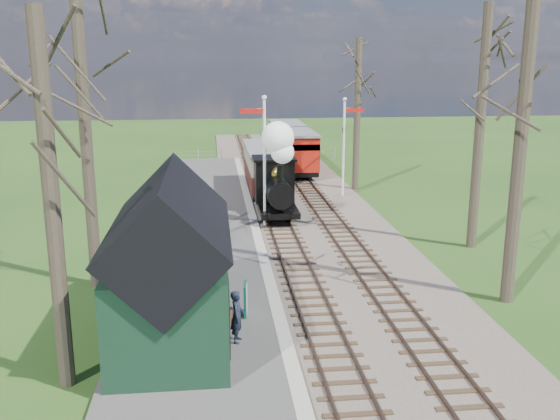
{
  "coord_description": "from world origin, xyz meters",
  "views": [
    {
      "loc": [
        -3.08,
        -12.47,
        7.88
      ],
      "look_at": [
        -0.31,
        12.94,
        1.6
      ],
      "focal_mm": 40.0,
      "sensor_mm": 36.0,
      "label": 1
    }
  ],
  "objects_px": {
    "person": "(237,316)",
    "semaphore_far": "(345,140)",
    "locomotive": "(276,176)",
    "coach": "(266,167)",
    "red_carriage_b": "(287,141)",
    "station_shed": "(171,267)",
    "red_carriage_a": "(297,151)",
    "bench": "(220,316)",
    "semaphore_near": "(263,152)",
    "sign_board": "(245,299)"
  },
  "relations": [
    {
      "from": "station_shed",
      "to": "person",
      "type": "relative_size",
      "value": 4.23
    },
    {
      "from": "semaphore_near",
      "to": "coach",
      "type": "height_order",
      "value": "semaphore_near"
    },
    {
      "from": "station_shed",
      "to": "red_carriage_b",
      "type": "height_order",
      "value": "station_shed"
    },
    {
      "from": "sign_board",
      "to": "locomotive",
      "type": "bearing_deg",
      "value": 79.66
    },
    {
      "from": "person",
      "to": "semaphore_far",
      "type": "bearing_deg",
      "value": -9.24
    },
    {
      "from": "red_carriage_b",
      "to": "sign_board",
      "type": "xyz_separation_m",
      "value": [
        -4.8,
        -29.2,
        -0.97
      ]
    },
    {
      "from": "red_carriage_b",
      "to": "person",
      "type": "xyz_separation_m",
      "value": [
        -5.13,
        -31.04,
        -0.73
      ]
    },
    {
      "from": "semaphore_far",
      "to": "sign_board",
      "type": "xyz_separation_m",
      "value": [
        -6.58,
        -16.65,
        -2.65
      ]
    },
    {
      "from": "semaphore_near",
      "to": "coach",
      "type": "relative_size",
      "value": 0.8
    },
    {
      "from": "semaphore_far",
      "to": "coach",
      "type": "height_order",
      "value": "semaphore_far"
    },
    {
      "from": "red_carriage_a",
      "to": "station_shed",
      "type": "bearing_deg",
      "value": -105.39
    },
    {
      "from": "coach",
      "to": "red_carriage_a",
      "type": "height_order",
      "value": "red_carriage_a"
    },
    {
      "from": "coach",
      "to": "semaphore_near",
      "type": "bearing_deg",
      "value": -95.92
    },
    {
      "from": "locomotive",
      "to": "coach",
      "type": "bearing_deg",
      "value": 89.89
    },
    {
      "from": "station_shed",
      "to": "semaphore_far",
      "type": "distance_m",
      "value": 20.01
    },
    {
      "from": "semaphore_near",
      "to": "sign_board",
      "type": "height_order",
      "value": "semaphore_near"
    },
    {
      "from": "sign_board",
      "to": "bench",
      "type": "bearing_deg",
      "value": -129.8
    },
    {
      "from": "sign_board",
      "to": "semaphore_far",
      "type": "bearing_deg",
      "value": 68.45
    },
    {
      "from": "locomotive",
      "to": "red_carriage_b",
      "type": "height_order",
      "value": "locomotive"
    },
    {
      "from": "coach",
      "to": "red_carriage_b",
      "type": "bearing_deg",
      "value": 76.86
    },
    {
      "from": "sign_board",
      "to": "person",
      "type": "bearing_deg",
      "value": -100.07
    },
    {
      "from": "red_carriage_a",
      "to": "bench",
      "type": "bearing_deg",
      "value": -102.8
    },
    {
      "from": "red_carriage_a",
      "to": "person",
      "type": "bearing_deg",
      "value": -101.35
    },
    {
      "from": "semaphore_far",
      "to": "sign_board",
      "type": "distance_m",
      "value": 18.1
    },
    {
      "from": "red_carriage_a",
      "to": "bench",
      "type": "relative_size",
      "value": 3.75
    },
    {
      "from": "station_shed",
      "to": "coach",
      "type": "height_order",
      "value": "station_shed"
    },
    {
      "from": "coach",
      "to": "bench",
      "type": "bearing_deg",
      "value": -98.97
    },
    {
      "from": "station_shed",
      "to": "bench",
      "type": "relative_size",
      "value": 4.07
    },
    {
      "from": "red_carriage_b",
      "to": "semaphore_near",
      "type": "bearing_deg",
      "value": -100.29
    },
    {
      "from": "locomotive",
      "to": "sign_board",
      "type": "bearing_deg",
      "value": -100.34
    },
    {
      "from": "red_carriage_b",
      "to": "sign_board",
      "type": "height_order",
      "value": "red_carriage_b"
    },
    {
      "from": "semaphore_near",
      "to": "semaphore_far",
      "type": "relative_size",
      "value": 1.09
    },
    {
      "from": "bench",
      "to": "person",
      "type": "height_order",
      "value": "person"
    },
    {
      "from": "semaphore_near",
      "to": "semaphore_far",
      "type": "height_order",
      "value": "semaphore_near"
    },
    {
      "from": "red_carriage_a",
      "to": "coach",
      "type": "bearing_deg",
      "value": -114.77
    },
    {
      "from": "semaphore_near",
      "to": "station_shed",
      "type": "bearing_deg",
      "value": -106.38
    },
    {
      "from": "coach",
      "to": "person",
      "type": "height_order",
      "value": "coach"
    },
    {
      "from": "coach",
      "to": "red_carriage_b",
      "type": "xyz_separation_m",
      "value": [
        2.6,
        11.13,
        0.05
      ]
    },
    {
      "from": "red_carriage_a",
      "to": "person",
      "type": "xyz_separation_m",
      "value": [
        -5.13,
        -25.54,
        -0.73
      ]
    },
    {
      "from": "semaphore_near",
      "to": "person",
      "type": "xyz_separation_m",
      "value": [
        -1.76,
        -12.49,
        -2.68
      ]
    },
    {
      "from": "coach",
      "to": "red_carriage_a",
      "type": "xyz_separation_m",
      "value": [
        2.6,
        5.63,
        0.05
      ]
    },
    {
      "from": "semaphore_far",
      "to": "locomotive",
      "type": "bearing_deg",
      "value": -133.31
    },
    {
      "from": "locomotive",
      "to": "person",
      "type": "relative_size",
      "value": 3.26
    },
    {
      "from": "semaphore_far",
      "to": "coach",
      "type": "bearing_deg",
      "value": 162.06
    },
    {
      "from": "locomotive",
      "to": "red_carriage_a",
      "type": "xyz_separation_m",
      "value": [
        2.61,
        11.7,
        -0.55
      ]
    },
    {
      "from": "red_carriage_a",
      "to": "sign_board",
      "type": "distance_m",
      "value": 24.2
    },
    {
      "from": "red_carriage_b",
      "to": "person",
      "type": "distance_m",
      "value": 31.46
    },
    {
      "from": "station_shed",
      "to": "red_carriage_a",
      "type": "relative_size",
      "value": 1.09
    },
    {
      "from": "red_carriage_a",
      "to": "semaphore_near",
      "type": "bearing_deg",
      "value": -104.48
    },
    {
      "from": "station_shed",
      "to": "person",
      "type": "xyz_separation_m",
      "value": [
        1.77,
        -0.48,
        -1.32
      ]
    }
  ]
}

